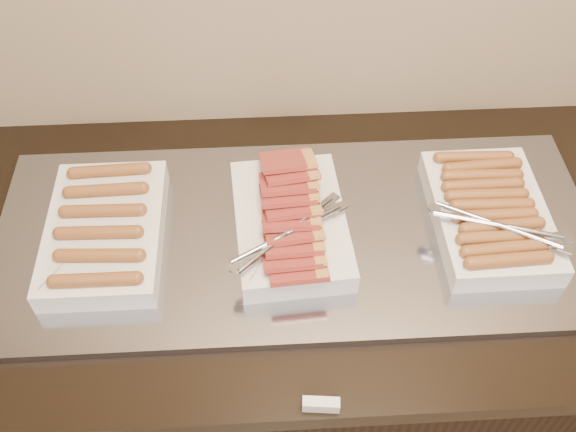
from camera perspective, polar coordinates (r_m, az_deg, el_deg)
The scene contains 6 objects.
counter at distance 1.67m, azimuth 1.05°, elevation -11.41°, with size 2.06×0.76×0.90m.
warming_tray at distance 1.29m, azimuth 0.73°, elevation -1.68°, with size 1.20×0.50×0.02m, color #9698A4.
dish_left at distance 1.30m, azimuth -15.97°, elevation -1.24°, with size 0.22×0.33×0.07m.
dish_center at distance 1.25m, azimuth 0.20°, elevation -0.56°, with size 0.25×0.35×0.10m.
dish_right at distance 1.33m, azimuth 17.52°, elevation 0.17°, with size 0.27×0.33×0.08m.
label_holder at distance 1.10m, azimuth 2.95°, elevation -16.39°, with size 0.06×0.02×0.02m, color silver.
Camera 1 is at (-0.07, 1.33, 1.92)m, focal length 40.00 mm.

